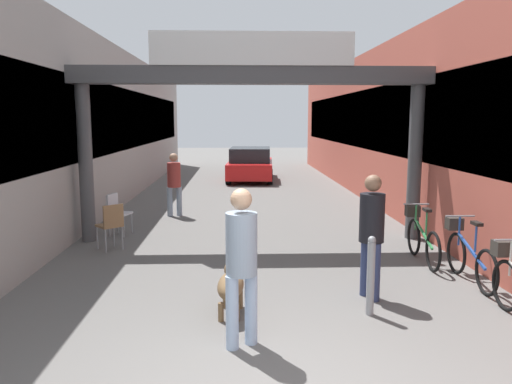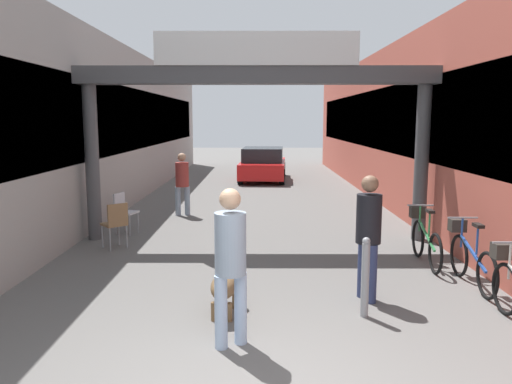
{
  "view_description": "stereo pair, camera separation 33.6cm",
  "coord_description": "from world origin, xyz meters",
  "px_view_note": "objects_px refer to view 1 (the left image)",
  "views": [
    {
      "loc": [
        -0.29,
        -3.69,
        2.47
      ],
      "look_at": [
        0.0,
        4.3,
        1.3
      ],
      "focal_mm": 35.0,
      "sensor_mm": 36.0,
      "label": 1
    },
    {
      "loc": [
        0.04,
        -3.7,
        2.47
      ],
      "look_at": [
        0.0,
        4.3,
        1.3
      ],
      "focal_mm": 35.0,
      "sensor_mm": 36.0,
      "label": 2
    }
  ],
  "objects_px": {
    "pedestrian_carrying_crate": "(174,180)",
    "bicycle_green_third": "(421,237)",
    "bollard_post_metal": "(371,275)",
    "bicycle_blue_second": "(468,254)",
    "parked_car_red": "(250,164)",
    "cafe_chair_aluminium_farther": "(117,210)",
    "pedestrian_with_dog": "(241,257)",
    "pedestrian_companion": "(372,228)",
    "cafe_chair_wood_nearer": "(111,222)",
    "dog_on_leash": "(231,283)"
  },
  "relations": [
    {
      "from": "pedestrian_with_dog",
      "to": "dog_on_leash",
      "type": "relative_size",
      "value": 2.05
    },
    {
      "from": "bicycle_green_third",
      "to": "bollard_post_metal",
      "type": "relative_size",
      "value": 1.65
    },
    {
      "from": "pedestrian_companion",
      "to": "dog_on_leash",
      "type": "bearing_deg",
      "value": -166.37
    },
    {
      "from": "pedestrian_carrying_crate",
      "to": "cafe_chair_wood_nearer",
      "type": "xyz_separation_m",
      "value": [
        -0.76,
        -3.39,
        -0.38
      ]
    },
    {
      "from": "dog_on_leash",
      "to": "bicycle_blue_second",
      "type": "height_order",
      "value": "bicycle_blue_second"
    },
    {
      "from": "bicycle_green_third",
      "to": "pedestrian_companion",
      "type": "bearing_deg",
      "value": -127.57
    },
    {
      "from": "pedestrian_companion",
      "to": "parked_car_red",
      "type": "distance_m",
      "value": 13.74
    },
    {
      "from": "cafe_chair_aluminium_farther",
      "to": "parked_car_red",
      "type": "relative_size",
      "value": 0.22
    },
    {
      "from": "pedestrian_with_dog",
      "to": "pedestrian_companion",
      "type": "distance_m",
      "value": 2.29
    },
    {
      "from": "pedestrian_with_dog",
      "to": "cafe_chair_aluminium_farther",
      "type": "height_order",
      "value": "pedestrian_with_dog"
    },
    {
      "from": "pedestrian_with_dog",
      "to": "pedestrian_companion",
      "type": "bearing_deg",
      "value": 38.53
    },
    {
      "from": "bollard_post_metal",
      "to": "bicycle_blue_second",
      "type": "bearing_deg",
      "value": 34.33
    },
    {
      "from": "pedestrian_carrying_crate",
      "to": "cafe_chair_wood_nearer",
      "type": "relative_size",
      "value": 1.82
    },
    {
      "from": "pedestrian_with_dog",
      "to": "cafe_chair_aluminium_farther",
      "type": "relative_size",
      "value": 1.97
    },
    {
      "from": "pedestrian_companion",
      "to": "bicycle_green_third",
      "type": "bearing_deg",
      "value": 52.43
    },
    {
      "from": "bicycle_green_third",
      "to": "parked_car_red",
      "type": "bearing_deg",
      "value": 102.72
    },
    {
      "from": "pedestrian_companion",
      "to": "cafe_chair_aluminium_farther",
      "type": "distance_m",
      "value": 5.98
    },
    {
      "from": "pedestrian_companion",
      "to": "bicycle_green_third",
      "type": "distance_m",
      "value": 2.32
    },
    {
      "from": "pedestrian_with_dog",
      "to": "pedestrian_carrying_crate",
      "type": "height_order",
      "value": "pedestrian_with_dog"
    },
    {
      "from": "pedestrian_companion",
      "to": "cafe_chair_aluminium_farther",
      "type": "relative_size",
      "value": 1.94
    },
    {
      "from": "pedestrian_carrying_crate",
      "to": "bicycle_green_third",
      "type": "distance_m",
      "value": 6.49
    },
    {
      "from": "pedestrian_with_dog",
      "to": "cafe_chair_wood_nearer",
      "type": "bearing_deg",
      "value": 120.45
    },
    {
      "from": "pedestrian_carrying_crate",
      "to": "parked_car_red",
      "type": "bearing_deg",
      "value": 74.19
    },
    {
      "from": "bicycle_green_third",
      "to": "cafe_chair_aluminium_farther",
      "type": "bearing_deg",
      "value": 159.1
    },
    {
      "from": "dog_on_leash",
      "to": "parked_car_red",
      "type": "xyz_separation_m",
      "value": [
        0.61,
        14.14,
        0.25
      ]
    },
    {
      "from": "cafe_chair_wood_nearer",
      "to": "dog_on_leash",
      "type": "bearing_deg",
      "value": -54.0
    },
    {
      "from": "pedestrian_carrying_crate",
      "to": "bicycle_green_third",
      "type": "xyz_separation_m",
      "value": [
        4.83,
        -4.31,
        -0.48
      ]
    },
    {
      "from": "parked_car_red",
      "to": "bicycle_blue_second",
      "type": "bearing_deg",
      "value": -77.08
    },
    {
      "from": "cafe_chair_wood_nearer",
      "to": "cafe_chair_aluminium_farther",
      "type": "distance_m",
      "value": 1.31
    },
    {
      "from": "cafe_chair_wood_nearer",
      "to": "parked_car_red",
      "type": "bearing_deg",
      "value": 75.13
    },
    {
      "from": "pedestrian_carrying_crate",
      "to": "bicycle_blue_second",
      "type": "relative_size",
      "value": 0.96
    },
    {
      "from": "pedestrian_with_dog",
      "to": "pedestrian_carrying_crate",
      "type": "relative_size",
      "value": 1.08
    },
    {
      "from": "bollard_post_metal",
      "to": "parked_car_red",
      "type": "relative_size",
      "value": 0.25
    },
    {
      "from": "pedestrian_carrying_crate",
      "to": "cafe_chair_wood_nearer",
      "type": "bearing_deg",
      "value": -102.72
    },
    {
      "from": "pedestrian_companion",
      "to": "bollard_post_metal",
      "type": "xyz_separation_m",
      "value": [
        -0.15,
        -0.59,
        -0.47
      ]
    },
    {
      "from": "pedestrian_carrying_crate",
      "to": "bicycle_green_third",
      "type": "bearing_deg",
      "value": -41.72
    },
    {
      "from": "cafe_chair_aluminium_farther",
      "to": "bicycle_blue_second",
      "type": "bearing_deg",
      "value": -28.71
    },
    {
      "from": "dog_on_leash",
      "to": "bicycle_blue_second",
      "type": "bearing_deg",
      "value": 17.35
    },
    {
      "from": "pedestrian_with_dog",
      "to": "pedestrian_carrying_crate",
      "type": "xyz_separation_m",
      "value": [
        -1.66,
        7.52,
        -0.09
      ]
    },
    {
      "from": "bollard_post_metal",
      "to": "cafe_chair_aluminium_farther",
      "type": "xyz_separation_m",
      "value": [
        -4.27,
        4.59,
        0.02
      ]
    },
    {
      "from": "pedestrian_carrying_crate",
      "to": "cafe_chair_aluminium_farther",
      "type": "relative_size",
      "value": 1.82
    },
    {
      "from": "bicycle_blue_second",
      "to": "bicycle_green_third",
      "type": "relative_size",
      "value": 1.0
    },
    {
      "from": "pedestrian_carrying_crate",
      "to": "parked_car_red",
      "type": "height_order",
      "value": "pedestrian_carrying_crate"
    },
    {
      "from": "bicycle_blue_second",
      "to": "bollard_post_metal",
      "type": "height_order",
      "value": "bollard_post_metal"
    },
    {
      "from": "bollard_post_metal",
      "to": "cafe_chair_aluminium_farther",
      "type": "bearing_deg",
      "value": 132.91
    },
    {
      "from": "bicycle_blue_second",
      "to": "parked_car_red",
      "type": "bearing_deg",
      "value": 102.92
    },
    {
      "from": "bicycle_blue_second",
      "to": "bicycle_green_third",
      "type": "xyz_separation_m",
      "value": [
        -0.3,
        1.13,
        0.0
      ]
    },
    {
      "from": "cafe_chair_aluminium_farther",
      "to": "bicycle_green_third",
      "type": "bearing_deg",
      "value": -20.9
    },
    {
      "from": "pedestrian_with_dog",
      "to": "pedestrian_companion",
      "type": "height_order",
      "value": "pedestrian_with_dog"
    },
    {
      "from": "pedestrian_carrying_crate",
      "to": "parked_car_red",
      "type": "xyz_separation_m",
      "value": [
        2.15,
        7.58,
        -0.28
      ]
    }
  ]
}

